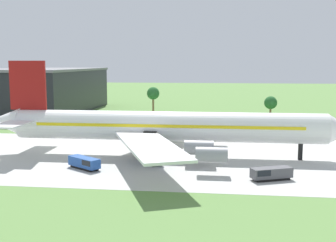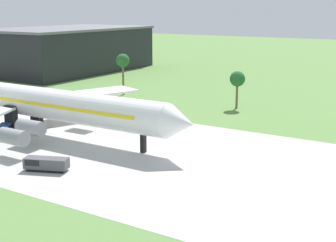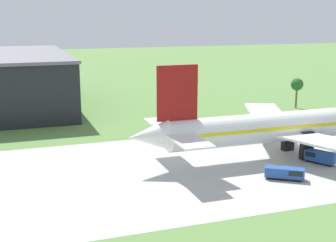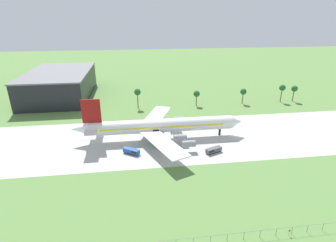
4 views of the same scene
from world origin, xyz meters
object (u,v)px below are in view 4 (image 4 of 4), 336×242
no_stopping_sign (289,232)px  terminal_building (60,84)px  baggage_tug (159,142)px  fuel_truck (132,151)px  jet_airliner (159,126)px  catering_van (213,150)px

no_stopping_sign → terminal_building: bearing=122.8°
baggage_tug → terminal_building: 93.17m
fuel_truck → no_stopping_sign: (36.69, -44.37, -0.05)m
jet_airliner → terminal_building: jet_airliner is taller
jet_airliner → fuel_truck: bearing=-135.1°
jet_airliner → fuel_truck: 17.01m
baggage_tug → no_stopping_sign: baggage_tug is taller
catering_van → no_stopping_sign: catering_van is taller
jet_airliner → fuel_truck: jet_airliner is taller
catering_van → no_stopping_sign: size_ratio=4.00×
fuel_truck → catering_van: 30.65m
jet_airliner → terminal_building: bearing=128.7°
jet_airliner → terminal_building: size_ratio=1.16×
baggage_tug → terminal_building: terminal_building is taller
no_stopping_sign → jet_airliner: bearing=114.2°
catering_van → jet_airliner: bearing=142.1°
baggage_tug → fuel_truck: baggage_tug is taller
no_stopping_sign → catering_van: bearing=98.6°
jet_airliner → baggage_tug: jet_airliner is taller
terminal_building → catering_van: bearing=-48.5°
baggage_tug → terminal_building: size_ratio=0.10×
fuel_truck → catering_van: fuel_truck is taller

